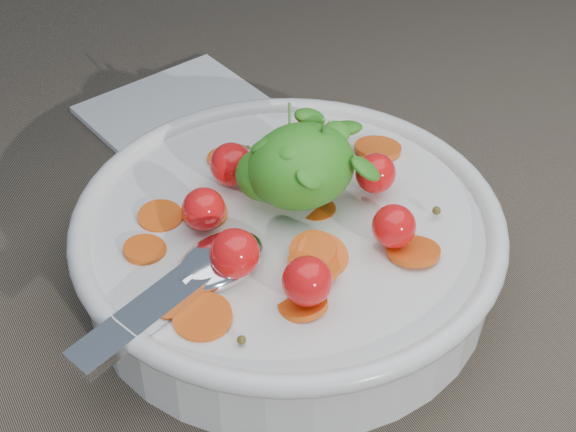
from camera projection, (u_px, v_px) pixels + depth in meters
name	position (u px, v px, depth m)	size (l,w,h in m)	color
ground	(304.00, 245.00, 0.62)	(6.00, 6.00, 0.00)	#695B4B
bowl	(288.00, 243.00, 0.57)	(0.30, 0.28, 0.12)	silver
napkin	(180.00, 112.00, 0.74)	(0.14, 0.12, 0.01)	white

